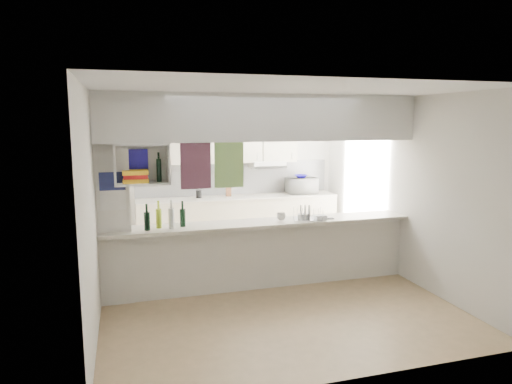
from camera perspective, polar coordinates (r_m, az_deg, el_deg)
name	(u,v)px	position (r m, az deg, el deg)	size (l,w,h in m)	color
floor	(262,287)	(6.41, 0.76, -11.76)	(4.80, 4.80, 0.00)	#957C56
ceiling	(262,94)	(6.02, 0.81, 12.11)	(4.80, 4.80, 0.00)	white
wall_back	(224,174)	(8.38, -4.04, 2.25)	(4.20, 4.20, 0.00)	silver
wall_left	(96,201)	(5.83, -19.37, -1.12)	(4.80, 4.80, 0.00)	silver
wall_right	(399,187)	(6.99, 17.48, 0.55)	(4.80, 4.80, 0.00)	silver
servery_partition	(250,167)	(5.99, -0.80, 3.11)	(4.20, 0.50, 2.60)	silver
cubby_shelf	(140,167)	(5.71, -14.26, 3.07)	(0.65, 0.35, 0.50)	white
kitchen_run	(236,201)	(8.23, -2.53, -1.19)	(3.60, 0.63, 2.24)	beige
microwave	(302,185)	(8.57, 5.74, 0.82)	(0.54, 0.37, 0.30)	white
bowl	(301,176)	(8.51, 5.63, 1.97)	(0.22, 0.22, 0.06)	#110B79
dish_rack	(308,214)	(6.30, 6.48, -2.70)	(0.46, 0.40, 0.21)	silver
cup	(281,217)	(6.17, 3.17, -3.08)	(0.12, 0.12, 0.10)	white
wine_bottles	(165,218)	(5.85, -11.28, -3.23)	(0.52, 0.15, 0.37)	black
plastic_tubs	(310,217)	(6.31, 6.83, -3.14)	(0.50, 0.23, 0.08)	silver
utensil_jar	(199,194)	(8.09, -7.17, -0.26)	(0.10, 0.10, 0.14)	black
knife_block	(228,191)	(8.22, -3.46, 0.10)	(0.09, 0.07, 0.18)	brown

